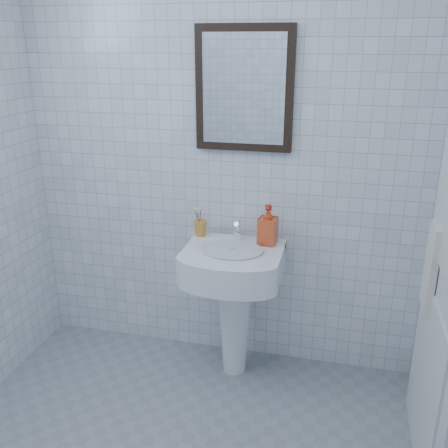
# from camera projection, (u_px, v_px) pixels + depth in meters

# --- Properties ---
(wall_back) EXTENTS (2.20, 0.02, 2.50)m
(wall_back) POSITION_uv_depth(u_px,v_px,m) (221.00, 147.00, 2.65)
(wall_back) COLOR white
(wall_back) RESTS_ON ground
(washbasin) EXTENTS (0.51, 0.37, 0.78)m
(washbasin) POSITION_uv_depth(u_px,v_px,m) (234.00, 289.00, 2.68)
(washbasin) COLOR white
(washbasin) RESTS_ON ground
(faucet) EXTENTS (0.05, 0.10, 0.12)m
(faucet) POSITION_uv_depth(u_px,v_px,m) (238.00, 232.00, 2.66)
(faucet) COLOR white
(faucet) RESTS_ON washbasin
(toothbrush_cup) EXTENTS (0.09, 0.09, 0.09)m
(toothbrush_cup) POSITION_uv_depth(u_px,v_px,m) (201.00, 228.00, 2.72)
(toothbrush_cup) COLOR orange
(toothbrush_cup) RESTS_ON washbasin
(soap_dispenser) EXTENTS (0.10, 0.11, 0.21)m
(soap_dispenser) POSITION_uv_depth(u_px,v_px,m) (268.00, 224.00, 2.60)
(soap_dispenser) COLOR red
(soap_dispenser) RESTS_ON washbasin
(wall_mirror) EXTENTS (0.50, 0.04, 0.62)m
(wall_mirror) POSITION_uv_depth(u_px,v_px,m) (244.00, 89.00, 2.50)
(wall_mirror) COLOR black
(wall_mirror) RESTS_ON wall_back
(towel_ring) EXTENTS (0.01, 0.18, 0.18)m
(towel_ring) POSITION_uv_depth(u_px,v_px,m) (442.00, 228.00, 2.06)
(towel_ring) COLOR white
(towel_ring) RESTS_ON wall_right
(hand_towel) EXTENTS (0.03, 0.16, 0.38)m
(hand_towel) POSITION_uv_depth(u_px,v_px,m) (431.00, 267.00, 2.13)
(hand_towel) COLOR silver
(hand_towel) RESTS_ON towel_ring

